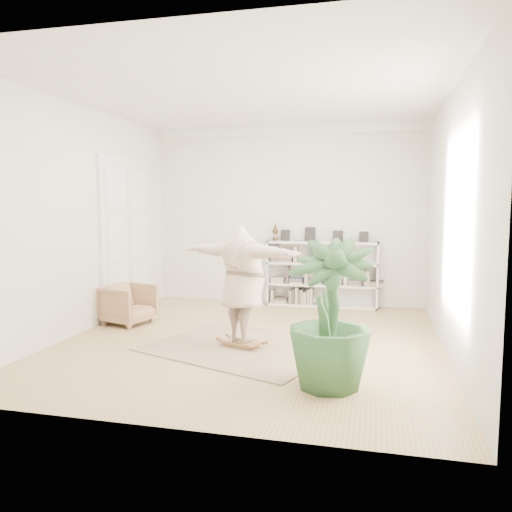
{
  "coord_description": "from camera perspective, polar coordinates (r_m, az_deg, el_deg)",
  "views": [
    {
      "loc": [
        1.78,
        -7.06,
        2.05
      ],
      "look_at": [
        -0.02,
        0.4,
        1.24
      ],
      "focal_mm": 35.0,
      "sensor_mm": 36.0,
      "label": 1
    }
  ],
  "objects": [
    {
      "name": "floor",
      "position": [
        7.57,
        -0.58,
        -9.69
      ],
      "size": [
        6.0,
        6.0,
        0.0
      ],
      "primitive_type": "plane",
      "color": "#A18453",
      "rests_on": "ground"
    },
    {
      "name": "room_shell",
      "position": [
        10.27,
        3.54,
        14.19
      ],
      "size": [
        6.0,
        6.0,
        6.0
      ],
      "color": "silver",
      "rests_on": "floor"
    },
    {
      "name": "doors",
      "position": [
        9.51,
        -14.61,
        1.91
      ],
      "size": [
        0.09,
        1.78,
        2.92
      ],
      "color": "white",
      "rests_on": "floor"
    },
    {
      "name": "bookshelf",
      "position": [
        10.03,
        7.5,
        -2.13
      ],
      "size": [
        2.2,
        0.35,
        1.64
      ],
      "color": "silver",
      "rests_on": "floor"
    },
    {
      "name": "armchair",
      "position": [
        8.82,
        -14.37,
        -5.37
      ],
      "size": [
        0.9,
        0.89,
        0.67
      ],
      "primitive_type": "imported",
      "rotation": [
        0.0,
        0.0,
        1.3
      ],
      "color": "tan",
      "rests_on": "floor"
    },
    {
      "name": "rug",
      "position": [
        7.24,
        -1.53,
        -10.34
      ],
      "size": [
        3.04,
        2.74,
        0.02
      ],
      "primitive_type": "cube",
      "rotation": [
        0.0,
        0.0,
        -0.35
      ],
      "color": "tan",
      "rests_on": "floor"
    },
    {
      "name": "rocker_board",
      "position": [
        7.22,
        -1.53,
        -9.89
      ],
      "size": [
        0.6,
        0.48,
        0.11
      ],
      "rotation": [
        0.0,
        0.0,
        -0.35
      ],
      "color": "brown",
      "rests_on": "rug"
    },
    {
      "name": "person",
      "position": [
        7.03,
        -1.55,
        -2.89
      ],
      "size": [
        2.1,
        1.23,
        1.66
      ],
      "primitive_type": "imported",
      "rotation": [
        0.0,
        0.0,
        2.79
      ],
      "color": "#CDB09A",
      "rests_on": "rocker_board"
    },
    {
      "name": "houseplant",
      "position": [
        5.59,
        8.4,
        -6.58
      ],
      "size": [
        1.04,
        1.04,
        1.67
      ],
      "primitive_type": "imported",
      "rotation": [
        0.0,
        0.0,
        -0.11
      ],
      "color": "#295128",
      "rests_on": "floor"
    }
  ]
}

